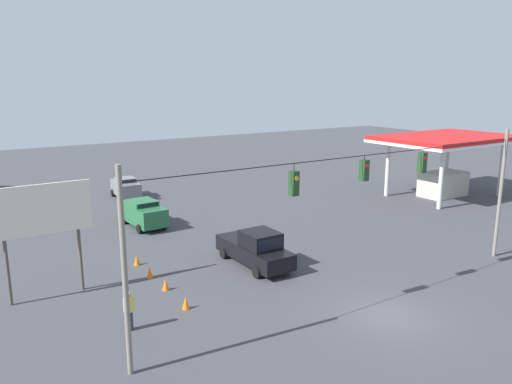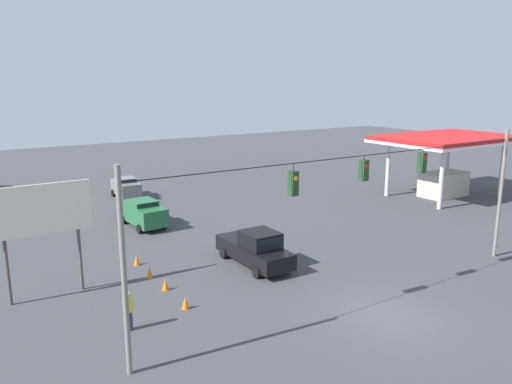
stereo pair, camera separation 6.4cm
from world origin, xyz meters
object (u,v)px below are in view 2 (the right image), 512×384
Objects in this scene: traffic_cone_second at (165,284)px; traffic_cone_fourth at (137,260)px; traffic_cone_nearest at (185,303)px; pedestrian at (129,311)px; sedan_green_withflow_far at (143,213)px; gas_station at (446,152)px; roadside_billboard at (41,216)px; pickup_truck_black_withflow_mid at (255,249)px; sedan_grey_withflow_deep at (126,187)px; overhead_signal_span at (362,203)px; traffic_cone_third at (150,272)px.

traffic_cone_second is 4.16m from traffic_cone_fourth.
traffic_cone_nearest is 2.93m from pedestrian.
sedan_green_withflow_far is 0.38× the size of gas_station.
traffic_cone_fourth is 6.61m from roadside_billboard.
pickup_truck_black_withflow_mid is (-2.52, 10.98, -0.04)m from sedan_green_withflow_far.
sedan_grey_withflow_deep is at bearing -31.51° from gas_station.
traffic_cone_second is (5.10, 20.78, -0.66)m from sedan_grey_withflow_deep.
sedan_green_withflow_far is 7.94m from traffic_cone_fourth.
sedan_green_withflow_far is at bearing -12.07° from gas_station.
overhead_signal_span is 11.32m from pedestrian.
traffic_cone_second is (3.16, 11.42, -0.71)m from sedan_green_withflow_far.
traffic_cone_fourth is 7.76m from pedestrian.
gas_station reaches higher than traffic_cone_second.
traffic_cone_nearest is 1.00× the size of traffic_cone_second.
overhead_signal_span reaches higher than pickup_truck_black_withflow_mid.
overhead_signal_span is at bearing 162.91° from pedestrian.
traffic_cone_nearest and traffic_cone_third have the same top height.
overhead_signal_span is at bearing 94.57° from sedan_grey_withflow_deep.
sedan_grey_withflow_deep is 2.31× the size of pedestrian.
sedan_green_withflow_far is 7.47× the size of traffic_cone_nearest.
sedan_green_withflow_far is at bearing -113.44° from traffic_cone_fourth.
overhead_signal_span is 10.51m from traffic_cone_second.
gas_station reaches higher than sedan_green_withflow_far.
pickup_truck_black_withflow_mid reaches higher than traffic_cone_second.
roadside_billboard is at bearing -34.58° from overhead_signal_span.
pedestrian is at bearing 67.86° from traffic_cone_fourth.
sedan_green_withflow_far is 7.47× the size of traffic_cone_third.
traffic_cone_nearest is at bearing 89.24° from traffic_cone_fourth.
traffic_cone_nearest is at bearing 77.46° from sedan_grey_withflow_deep.
pedestrian is (6.06, 14.43, -0.14)m from sedan_green_withflow_far.
gas_station is (-29.65, -3.79, 3.72)m from traffic_cone_third.
traffic_cone_second is 1.00× the size of traffic_cone_fourth.
traffic_cone_third is at bearing 175.36° from roadside_billboard.
gas_station is 33.81m from pedestrian.
sedan_green_withflow_far reaches higher than traffic_cone_fourth.
traffic_cone_nearest is 0.11× the size of roadside_billboard.
pickup_truck_black_withflow_mid is at bearing 165.01° from traffic_cone_third.
traffic_cone_fourth is (-0.02, -4.16, 0.00)m from traffic_cone_second.
pickup_truck_black_withflow_mid reaches higher than sedan_green_withflow_far.
traffic_cone_nearest is at bearing 76.90° from sedan_green_withflow_far.
overhead_signal_span is 4.05× the size of roadside_billboard.
traffic_cone_second is at bearing 91.78° from traffic_cone_third.
traffic_cone_nearest is at bearing 26.95° from pickup_truck_black_withflow_mid.
traffic_cone_third is at bearing -119.64° from pedestrian.
traffic_cone_third is 2.18m from traffic_cone_fourth.
sedan_green_withflow_far reaches higher than pedestrian.
traffic_cone_third is at bearing -14.99° from pickup_truck_black_withflow_mid.
traffic_cone_third is (5.74, -1.54, -0.67)m from pickup_truck_black_withflow_mid.
pedestrian is at bearing 21.91° from pickup_truck_black_withflow_mid.
gas_station reaches higher than traffic_cone_fourth.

